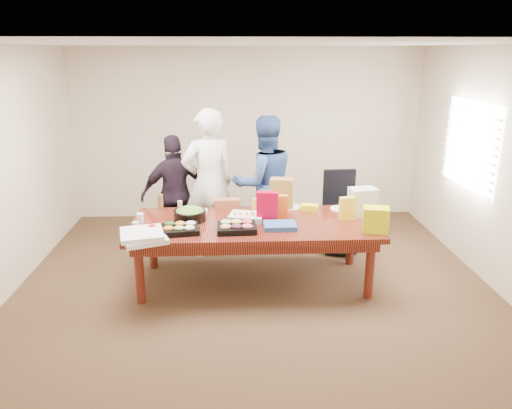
{
  "coord_description": "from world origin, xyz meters",
  "views": [
    {
      "loc": [
        -0.23,
        -5.27,
        2.63
      ],
      "look_at": [
        0.03,
        0.1,
        0.93
      ],
      "focal_mm": 34.27,
      "sensor_mm": 36.0,
      "label": 1
    }
  ],
  "objects": [
    {
      "name": "fruit_tray",
      "position": [
        -0.2,
        -0.27,
        0.78
      ],
      "size": [
        0.44,
        0.35,
        0.06
      ],
      "primitive_type": "cube",
      "rotation": [
        0.0,
        0.0,
        0.04
      ],
      "color": "black",
      "rests_on": "conference_table"
    },
    {
      "name": "chip_bag_red",
      "position": [
        0.15,
        0.01,
        0.93
      ],
      "size": [
        0.26,
        0.14,
        0.35
      ],
      "primitive_type": "cube",
      "rotation": [
        0.0,
        0.0,
        -0.16
      ],
      "color": "#C20024",
      "rests_on": "conference_table"
    },
    {
      "name": "mustard_bottle",
      "position": [
        0.02,
        0.33,
        0.84
      ],
      "size": [
        0.07,
        0.07,
        0.18
      ],
      "primitive_type": "cylinder",
      "rotation": [
        0.0,
        0.0,
        0.05
      ],
      "color": "gold",
      "rests_on": "conference_table"
    },
    {
      "name": "bread_loaf",
      "position": [
        -0.32,
        0.52,
        0.81
      ],
      "size": [
        0.31,
        0.14,
        0.12
      ],
      "primitive_type": "cube",
      "rotation": [
        0.0,
        0.0,
        0.02
      ],
      "color": "#99573A",
      "rests_on": "conference_table"
    },
    {
      "name": "office_chair",
      "position": [
        1.22,
        0.9,
        0.52
      ],
      "size": [
        0.55,
        0.55,
        1.04
      ],
      "primitive_type": "cube",
      "rotation": [
        0.0,
        0.0,
        0.04
      ],
      "color": "black",
      "rests_on": "floor"
    },
    {
      "name": "clear_cup_b",
      "position": [
        -1.3,
        0.05,
        0.8
      ],
      "size": [
        0.1,
        0.1,
        0.11
      ],
      "primitive_type": "cylinder",
      "rotation": [
        0.0,
        0.0,
        0.33
      ],
      "color": "white",
      "rests_on": "conference_table"
    },
    {
      "name": "banana_bunch",
      "position": [
        0.7,
        0.41,
        0.79
      ],
      "size": [
        0.24,
        0.17,
        0.07
      ],
      "primitive_type": "cube",
      "rotation": [
        0.0,
        0.0,
        -0.24
      ],
      "color": "#D5E40F",
      "rests_on": "conference_table"
    },
    {
      "name": "plate_b",
      "position": [
        0.5,
        0.52,
        0.76
      ],
      "size": [
        0.3,
        0.3,
        0.02
      ],
      "primitive_type": "cylinder",
      "rotation": [
        0.0,
        0.0,
        -0.28
      ],
      "color": "white",
      "rests_on": "conference_table"
    },
    {
      "name": "dip_bowl_b",
      "position": [
        -0.61,
        0.33,
        0.78
      ],
      "size": [
        0.13,
        0.13,
        0.05
      ],
      "primitive_type": "cylinder",
      "rotation": [
        0.0,
        0.0,
        0.0
      ],
      "color": "white",
      "rests_on": "conference_table"
    },
    {
      "name": "conference_table",
      "position": [
        0.0,
        0.0,
        0.38
      ],
      "size": [
        2.8,
        1.2,
        0.75
      ],
      "primitive_type": "cube",
      "color": "#4C1C0F",
      "rests_on": "floor"
    },
    {
      "name": "wall_front",
      "position": [
        0.0,
        -2.5,
        1.35
      ],
      "size": [
        5.5,
        0.04,
        2.7
      ],
      "primitive_type": "cube",
      "color": "beige",
      "rests_on": "floor"
    },
    {
      "name": "kraft_bag",
      "position": [
        0.37,
        0.52,
        0.94
      ],
      "size": [
        0.32,
        0.23,
        0.38
      ],
      "primitive_type": "cube",
      "rotation": [
        0.0,
        0.0,
        -0.23
      ],
      "color": "olive",
      "rests_on": "conference_table"
    },
    {
      "name": "dressing_bottle",
      "position": [
        -1.13,
        0.49,
        0.85
      ],
      "size": [
        0.07,
        0.07,
        0.2
      ],
      "primitive_type": "cylinder",
      "rotation": [
        0.0,
        0.0,
        -0.05
      ],
      "color": "brown",
      "rests_on": "conference_table"
    },
    {
      "name": "mayo_jar",
      "position": [
        0.04,
        0.42,
        0.81
      ],
      "size": [
        0.11,
        0.11,
        0.13
      ],
      "primitive_type": "cylinder",
      "rotation": [
        0.0,
        0.0,
        0.32
      ],
      "color": "silver",
      "rests_on": "conference_table"
    },
    {
      "name": "chip_bag_orange",
      "position": [
        0.31,
        0.13,
        0.89
      ],
      "size": [
        0.19,
        0.1,
        0.28
      ],
      "primitive_type": "cube",
      "rotation": [
        0.0,
        0.0,
        -0.11
      ],
      "color": "orange",
      "rests_on": "conference_table"
    },
    {
      "name": "dip_bowl_a",
      "position": [
        0.09,
        0.24,
        0.78
      ],
      "size": [
        0.16,
        0.16,
        0.06
      ],
      "primitive_type": "cylinder",
      "rotation": [
        0.0,
        0.0,
        -0.22
      ],
      "color": "beige",
      "rests_on": "conference_table"
    },
    {
      "name": "veggie_tray",
      "position": [
        -0.82,
        -0.29,
        0.78
      ],
      "size": [
        0.45,
        0.38,
        0.06
      ],
      "primitive_type": "cube",
      "rotation": [
        0.0,
        0.0,
        0.15
      ],
      "color": "black",
      "rests_on": "conference_table"
    },
    {
      "name": "chip_bag_yellow",
      "position": [
        1.08,
        0.02,
        0.89
      ],
      "size": [
        0.2,
        0.11,
        0.28
      ],
      "primitive_type": "cube",
      "rotation": [
        0.0,
        0.0,
        0.23
      ],
      "color": "yellow",
      "rests_on": "conference_table"
    },
    {
      "name": "person_right",
      "position": [
        0.19,
        1.07,
        0.92
      ],
      "size": [
        1.04,
        0.91,
        1.83
      ],
      "primitive_type": "imported",
      "rotation": [
        0.0,
        0.0,
        3.41
      ],
      "color": "#2D4B89",
      "rests_on": "floor"
    },
    {
      "name": "wall_back",
      "position": [
        0.0,
        2.5,
        1.35
      ],
      "size": [
        5.5,
        0.04,
        2.7
      ],
      "primitive_type": "cube",
      "color": "beige",
      "rests_on": "floor"
    },
    {
      "name": "window_blinds",
      "position": [
        2.68,
        0.6,
        1.5
      ],
      "size": [
        0.04,
        1.36,
        1.0
      ],
      "primitive_type": "cube",
      "color": "beige",
      "rests_on": "wall_right"
    },
    {
      "name": "wall_right",
      "position": [
        2.75,
        0.0,
        1.35
      ],
      "size": [
        0.04,
        5.0,
        2.7
      ],
      "primitive_type": "cube",
      "color": "beige",
      "rests_on": "floor"
    },
    {
      "name": "salad_bowl",
      "position": [
        -0.74,
        0.1,
        0.81
      ],
      "size": [
        0.41,
        0.41,
        0.12
      ],
      "primitive_type": "cylinder",
      "rotation": [
        0.0,
        0.0,
        -0.12
      ],
      "color": "black",
      "rests_on": "conference_table"
    },
    {
      "name": "person_center",
      "position": [
        -0.55,
        0.9,
        0.98
      ],
      "size": [
        0.83,
        0.7,
        1.95
      ],
      "primitive_type": "imported",
      "rotation": [
        0.0,
        0.0,
        3.53
      ],
      "color": "silver",
      "rests_on": "floor"
    },
    {
      "name": "chip_bag_blue",
      "position": [
        0.28,
        -0.21,
        0.78
      ],
      "size": [
        0.36,
        0.27,
        0.05
      ],
      "primitive_type": "cube",
      "rotation": [
        0.0,
        0.0,
        0.01
      ],
      "color": "#2C569E",
      "rests_on": "conference_table"
    },
    {
      "name": "grocery_bag_yellow",
      "position": [
        1.3,
        -0.36,
        0.89
      ],
      "size": [
        0.31,
        0.25,
        0.27
      ],
      "primitive_type": "cube",
      "rotation": [
        0.0,
        0.0,
        -0.23
      ],
      "color": "#D8E30C",
      "rests_on": "conference_table"
    },
    {
      "name": "pizza_box_lower",
      "position": [
        -1.16,
        -0.51,
        0.77
      ],
      "size": [
        0.55,
        0.55,
        0.05
      ],
      "primitive_type": "cube",
      "rotation": [
        0.0,
        0.0,
        0.37
      ],
      "color": "silver",
      "rests_on": "conference_table"
    },
    {
      "name": "clear_cup_a",
      "position": [
        -1.3,
        -0.23,
        0.8
      ],
      "size": [
        0.08,
        0.08,
        0.1
      ],
      "primitive_type": "cylinder",
      "rotation": [
        0.0,
        0.0,
        0.08
      ],
      "color": "silver",
      "rests_on": "conference_table"
    },
    {
      "name": "sheet_cake",
      "position": [
        -0.08,
        0.09,
        0.78
      ],
      "size": [
        0.45,
        0.37,
        0.07
      ],
      "primitive_type": "cube",
      "rotation": [
        0.0,
        0.0,
        -0.23
      ],
      "color": "white",
      "rests_on": "conference_table"
    },
    {
      "name": "window_panel",
      "position": [
        2.72,
        0.6,
        1.5
      ],
      "size": [
        0.03,
        1.4,
        1.1
      ],
      "primitive_type": "cube",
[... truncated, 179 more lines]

